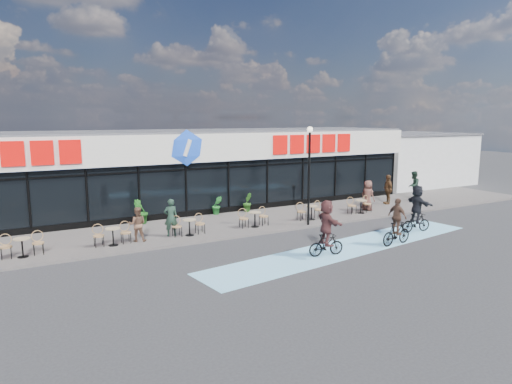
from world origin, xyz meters
TOP-DOWN VIEW (x-y plane):
  - ground at (0.00, 0.00)m, footprint 120.00×120.00m
  - sidewalk at (0.00, 4.50)m, footprint 44.00×5.00m
  - bike_lane at (4.00, -1.50)m, footprint 14.17×4.13m
  - building at (-0.00, 9.93)m, footprint 30.60×6.57m
  - neighbour_building at (20.50, 11.00)m, footprint 9.20×7.20m
  - lamp_post at (4.62, 2.30)m, footprint 0.28×0.28m
  - bistro_set_1 at (-7.98, 3.28)m, footprint 1.54×0.62m
  - bistro_set_2 at (-4.62, 3.28)m, footprint 1.54×0.62m
  - bistro_set_3 at (-1.27, 3.28)m, footprint 1.54×0.62m
  - bistro_set_4 at (2.09, 3.28)m, footprint 1.54×0.62m
  - bistro_set_5 at (5.45, 3.28)m, footprint 1.54×0.62m
  - bistro_set_6 at (8.81, 3.28)m, footprint 1.54×0.62m
  - potted_plant_left at (-2.57, 6.51)m, footprint 0.72×0.60m
  - potted_plant_mid at (3.49, 6.64)m, footprint 0.72×0.74m
  - potted_plant_right at (1.67, 6.73)m, footprint 0.65×0.57m
  - patron_left at (-2.01, 3.52)m, footprint 0.66×0.47m
  - patron_right at (-3.55, 3.33)m, footprint 0.89×0.80m
  - pedestrian_a at (12.12, 4.51)m, footprint 0.80×1.15m
  - pedestrian_b at (9.67, 3.61)m, footprint 0.71×0.94m
  - pedestrian_c at (14.45, 4.62)m, footprint 1.12×1.01m
  - cyclist_a at (5.99, -2.20)m, footprint 1.71×0.95m
  - cyclist_b at (8.47, -1.02)m, footprint 1.57×1.72m
  - cyclist_c at (2.43, -1.99)m, footprint 1.53×1.71m

SIDE VIEW (x-z plane):
  - ground at x=0.00m, z-range 0.00..0.00m
  - bike_lane at x=4.00m, z-range 0.00..0.01m
  - sidewalk at x=0.00m, z-range 0.00..0.10m
  - bistro_set_1 at x=-7.98m, z-range 0.11..1.01m
  - bistro_set_2 at x=-4.62m, z-range 0.11..1.01m
  - bistro_set_3 at x=-1.27m, z-range 0.11..1.01m
  - bistro_set_4 at x=2.09m, z-range 0.11..1.01m
  - bistro_set_5 at x=5.45m, z-range 0.11..1.01m
  - bistro_set_6 at x=8.81m, z-range 0.11..1.01m
  - potted_plant_right at x=1.67m, z-range 0.10..1.12m
  - potted_plant_mid at x=3.49m, z-range 0.10..1.15m
  - potted_plant_left at x=-2.57m, z-range 0.10..1.34m
  - cyclist_a at x=5.99m, z-range -0.21..1.81m
  - patron_right at x=-3.55m, z-range 0.10..1.60m
  - patron_left at x=-2.01m, z-range 0.10..1.79m
  - pedestrian_b at x=9.67m, z-range 0.10..1.83m
  - pedestrian_a at x=12.12m, z-range 0.10..1.91m
  - pedestrian_c at x=14.45m, z-range 0.10..1.98m
  - cyclist_b at x=8.47m, z-range -0.02..2.21m
  - cyclist_c at x=2.43m, z-range -0.01..2.21m
  - neighbour_building at x=20.50m, z-range 0.01..4.12m
  - building at x=0.00m, z-range -0.04..4.71m
  - lamp_post at x=4.62m, z-range 0.58..5.40m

